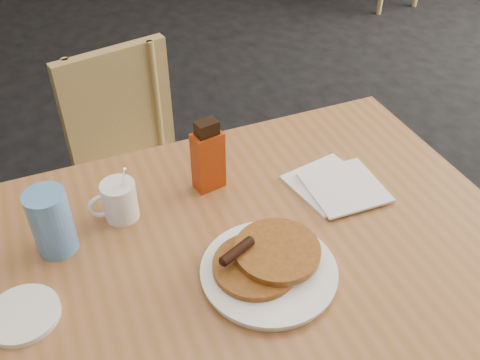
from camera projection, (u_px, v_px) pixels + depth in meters
name	position (u px, v px, depth m)	size (l,w,h in m)	color
main_table	(230.00, 263.00, 1.12)	(1.30, 0.92, 0.75)	#925A34
chair_main_far	(131.00, 153.00, 1.78)	(0.42, 0.43, 0.82)	#A5834D
pancake_plate	(268.00, 267.00, 1.03)	(0.27, 0.27, 0.07)	white
coffee_mug	(119.00, 200.00, 1.14)	(0.11, 0.07, 0.14)	white
syrup_bottle	(208.00, 157.00, 1.20)	(0.07, 0.05, 0.18)	maroon
napkin_stack	(337.00, 185.00, 1.24)	(0.20, 0.21, 0.01)	white
blue_tumbler	(52.00, 222.00, 1.05)	(0.08, 0.08, 0.14)	#5082BD
side_saucer	(23.00, 315.00, 0.96)	(0.13, 0.13, 0.01)	white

